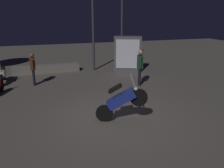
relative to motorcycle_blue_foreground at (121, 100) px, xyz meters
name	(u,v)px	position (x,y,z in m)	size (l,w,h in m)	color
ground_plane	(116,118)	(-0.06, 0.33, -0.74)	(40.00, 40.00, 0.00)	#605951
motorcycle_blue_foreground	(121,100)	(0.00, 0.00, 0.00)	(1.58, 0.71, 1.63)	black
motorcycle_white_parked_right	(2,74)	(-4.26, 5.99, -0.31)	(0.31, 1.66, 1.11)	black
person_rider_beside	(140,64)	(2.18, 3.51, 0.31)	(0.33, 0.67, 1.75)	black
person_bystander_far	(33,66)	(-2.73, 5.08, 0.19)	(0.24, 0.66, 1.59)	black
streetlamp_near	(122,11)	(3.15, 8.85, 2.77)	(0.36, 0.36, 5.62)	#38383D
streetlamp_far	(93,10)	(0.78, 7.26, 2.82)	(0.36, 0.36, 5.72)	#38383D
kiosk_billboard	(128,54)	(2.62, 6.31, 0.31)	(1.67, 1.06, 2.10)	#595960
planter_wall_low	(47,69)	(-2.05, 7.47, -0.52)	(3.83, 0.50, 0.45)	gray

